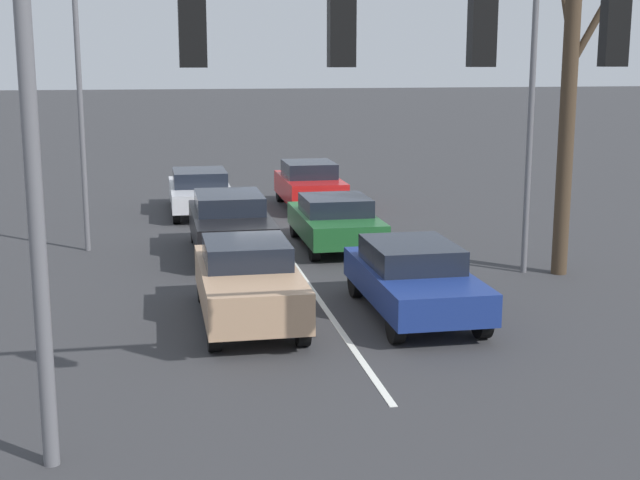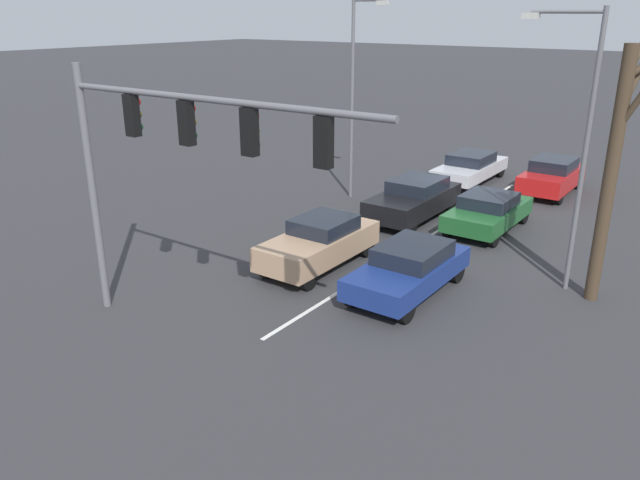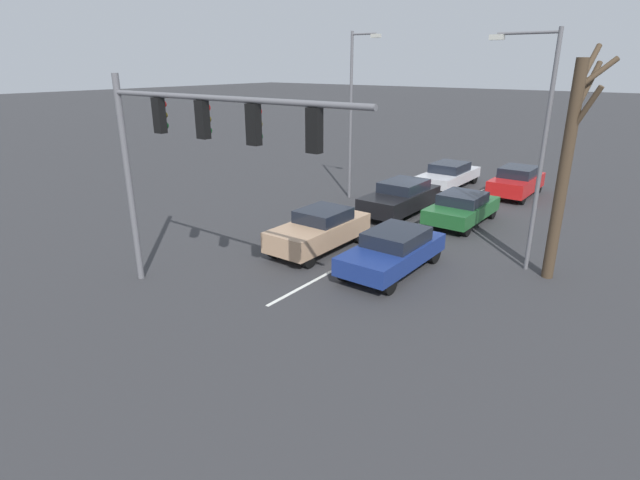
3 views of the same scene
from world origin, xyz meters
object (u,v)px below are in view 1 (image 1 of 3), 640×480
traffic_signal_gantry (290,76)px  car_silver_midlane_third (200,190)px  car_navy_leftlane_front (413,277)px  car_red_leftlane_third (310,184)px  car_darkgreen_leftlane_second (335,221)px  car_tan_midlane_front (248,281)px  street_lamp_right_shoulder (85,72)px  car_black_midlane_second (230,223)px  bare_tree_near (568,108)px  street_lamp_left_shoulder (522,79)px

traffic_signal_gantry → car_silver_midlane_third: bearing=-89.4°
car_navy_leftlane_front → car_red_leftlane_third: (-0.20, -12.90, 0.04)m
car_darkgreen_leftlane_second → traffic_signal_gantry: size_ratio=0.48×
car_silver_midlane_third → car_tan_midlane_front: bearing=91.1°
car_navy_leftlane_front → street_lamp_right_shoulder: street_lamp_right_shoulder is taller
car_black_midlane_second → traffic_signal_gantry: size_ratio=0.53×
traffic_signal_gantry → car_black_midlane_second: bearing=-91.1°
bare_tree_near → street_lamp_right_shoulder: bearing=-22.9°
car_navy_leftlane_front → bare_tree_near: (-4.38, -2.72, 3.09)m
car_navy_leftlane_front → car_tan_midlane_front: bearing=-3.0°
car_navy_leftlane_front → street_lamp_left_shoulder: bearing=-138.7°
car_navy_leftlane_front → street_lamp_right_shoulder: size_ratio=0.54×
car_black_midlane_second → bare_tree_near: bare_tree_near is taller
car_black_midlane_second → car_red_leftlane_third: car_black_midlane_second is taller
car_navy_leftlane_front → street_lamp_left_shoulder: (-3.33, -2.93, 3.73)m
car_black_midlane_second → car_red_leftlane_third: size_ratio=1.13×
car_navy_leftlane_front → car_darkgreen_leftlane_second: bearing=-88.0°
street_lamp_right_shoulder → car_navy_leftlane_front: bearing=131.8°
car_navy_leftlane_front → traffic_signal_gantry: size_ratio=0.50×
car_tan_midlane_front → car_silver_midlane_third: 12.45m
car_tan_midlane_front → car_red_leftlane_third: (-3.43, -12.73, -0.00)m
car_tan_midlane_front → street_lamp_right_shoulder: street_lamp_right_shoulder is taller
car_darkgreen_leftlane_second → car_black_midlane_second: (2.82, 0.38, 0.10)m
car_black_midlane_second → car_silver_midlane_third: (0.42, -6.47, -0.08)m
car_black_midlane_second → street_lamp_right_shoulder: 5.30m
car_navy_leftlane_front → bare_tree_near: size_ratio=0.61×
car_tan_midlane_front → car_black_midlane_second: car_black_midlane_second is taller
car_darkgreen_leftlane_second → car_black_midlane_second: 2.85m
car_navy_leftlane_front → car_black_midlane_second: 6.87m
car_darkgreen_leftlane_second → street_lamp_right_shoulder: street_lamp_right_shoulder is taller
car_darkgreen_leftlane_second → traffic_signal_gantry: (3.04, 12.03, 4.05)m
traffic_signal_gantry → street_lamp_right_shoulder: bearing=-75.7°
car_tan_midlane_front → car_navy_leftlane_front: bearing=177.0°
car_darkgreen_leftlane_second → bare_tree_near: (-4.61, 3.81, 3.13)m
traffic_signal_gantry → street_lamp_right_shoulder: size_ratio=1.09×
car_black_midlane_second → car_tan_midlane_front: bearing=88.3°
bare_tree_near → car_black_midlane_second: bearing=-24.8°
street_lamp_left_shoulder → car_red_leftlane_third: bearing=-72.6°
car_black_midlane_second → street_lamp_right_shoulder: bearing=-18.5°
car_tan_midlane_front → street_lamp_left_shoulder: (-6.56, -2.76, 3.69)m
car_navy_leftlane_front → car_silver_midlane_third: car_navy_leftlane_front is taller
car_silver_midlane_third → street_lamp_right_shoulder: (3.07, 5.30, 3.89)m
street_lamp_right_shoulder → traffic_signal_gantry: bearing=104.3°
street_lamp_right_shoulder → street_lamp_left_shoulder: size_ratio=1.05×
car_red_leftlane_third → street_lamp_right_shoulder: 9.55m
bare_tree_near → car_tan_midlane_front: bearing=18.5°
car_black_midlane_second → street_lamp_left_shoulder: bearing=153.2°
car_tan_midlane_front → street_lamp_right_shoulder: bearing=-65.2°
street_lamp_left_shoulder → bare_tree_near: street_lamp_left_shoulder is taller
car_red_leftlane_third → traffic_signal_gantry: traffic_signal_gantry is taller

